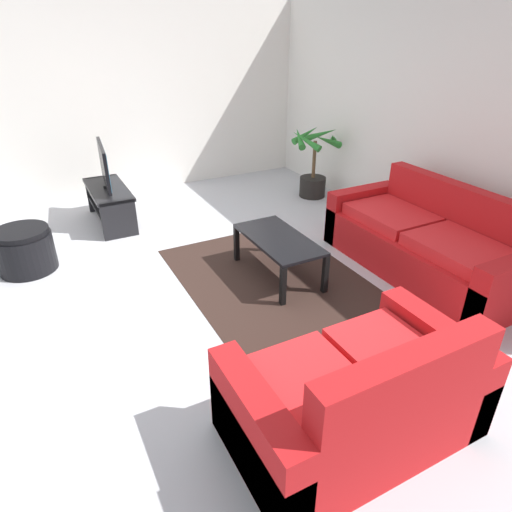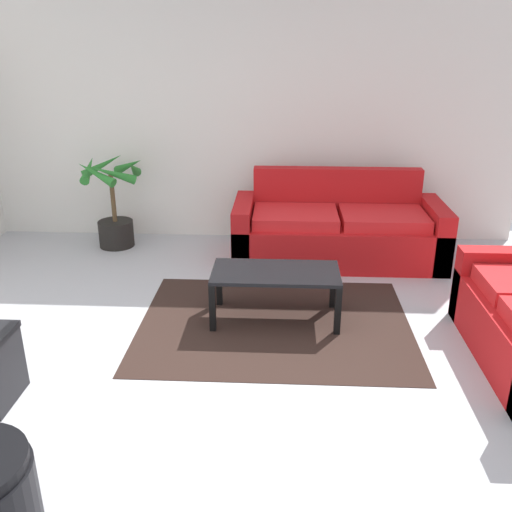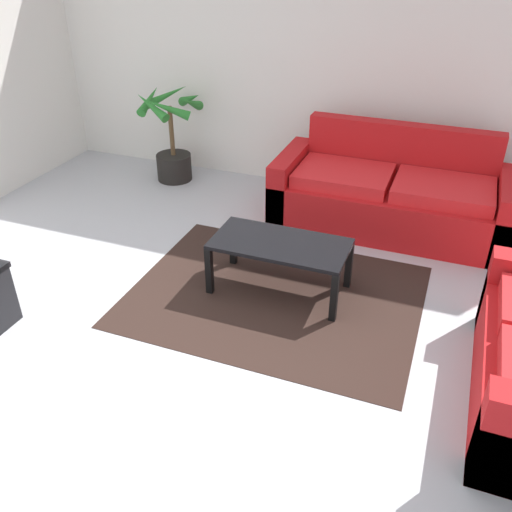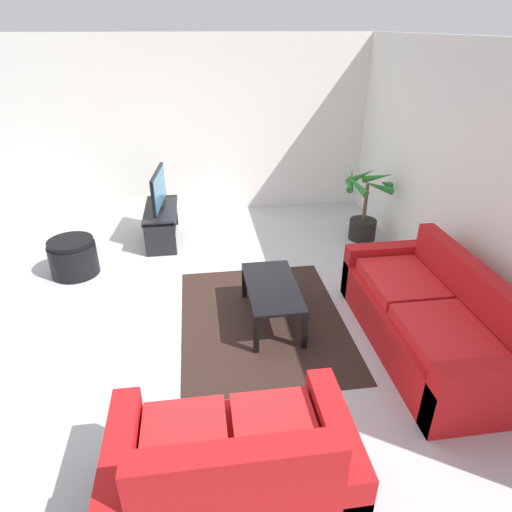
{
  "view_description": "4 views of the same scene",
  "coord_description": "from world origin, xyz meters",
  "views": [
    {
      "loc": [
        3.75,
        -1.15,
        2.33
      ],
      "look_at": [
        0.54,
        0.53,
        0.41
      ],
      "focal_mm": 31.11,
      "sensor_mm": 36.0,
      "label": 1
    },
    {
      "loc": [
        0.38,
        -3.22,
        2.18
      ],
      "look_at": [
        0.17,
        0.87,
        0.57
      ],
      "focal_mm": 38.84,
      "sensor_mm": 36.0,
      "label": 2
    },
    {
      "loc": [
        1.45,
        -2.54,
        2.5
      ],
      "look_at": [
        0.23,
        0.65,
        0.42
      ],
      "focal_mm": 38.74,
      "sensor_mm": 36.0,
      "label": 3
    },
    {
      "loc": [
        4.13,
        0.2,
        2.8
      ],
      "look_at": [
        0.1,
        0.76,
        0.66
      ],
      "focal_mm": 31.09,
      "sensor_mm": 36.0,
      "label": 4
    }
  ],
  "objects": [
    {
      "name": "ground_plane",
      "position": [
        0.0,
        0.0,
        0.0
      ],
      "size": [
        6.6,
        6.6,
        0.0
      ],
      "primitive_type": "plane",
      "color": "#B2B2B7"
    },
    {
      "name": "wall_back",
      "position": [
        0.0,
        3.0,
        1.35
      ],
      "size": [
        6.0,
        0.06,
        2.7
      ],
      "primitive_type": "cube",
      "color": "silver",
      "rests_on": "ground"
    },
    {
      "name": "wall_left",
      "position": [
        -3.0,
        0.0,
        1.35
      ],
      "size": [
        0.06,
        6.0,
        2.7
      ],
      "primitive_type": "cube",
      "color": "silver",
      "rests_on": "ground"
    },
    {
      "name": "couch_main",
      "position": [
        0.95,
        2.28,
        0.3
      ],
      "size": [
        2.15,
        0.9,
        0.9
      ],
      "color": "red",
      "rests_on": "ground"
    },
    {
      "name": "couch_loveseat",
      "position": [
        2.28,
        0.31,
        0.3
      ],
      "size": [
        0.9,
        1.52,
        0.9
      ],
      "color": "red",
      "rests_on": "ground"
    },
    {
      "name": "tv_stand",
      "position": [
        -1.87,
        -0.33,
        0.31
      ],
      "size": [
        1.1,
        0.45,
        0.47
      ],
      "color": "black",
      "rests_on": "ground"
    },
    {
      "name": "tv",
      "position": [
        -1.87,
        -0.33,
        0.76
      ],
      "size": [
        0.9,
        0.14,
        0.55
      ],
      "color": "black",
      "rests_on": "tv_stand"
    },
    {
      "name": "coffee_table",
      "position": [
        0.33,
        0.9,
        0.37
      ],
      "size": [
        1.03,
        0.52,
        0.43
      ],
      "color": "black",
      "rests_on": "ground"
    },
    {
      "name": "area_rug",
      "position": [
        0.33,
        0.8,
        0.0
      ],
      "size": [
        2.2,
        1.7,
        0.01
      ],
      "primitive_type": "cube",
      "color": "black",
      "rests_on": "ground"
    },
    {
      "name": "potted_palm",
      "position": [
        -1.48,
        2.55,
        0.44
      ],
      "size": [
        0.75,
        0.74,
        1.02
      ],
      "color": "black",
      "rests_on": "ground"
    },
    {
      "name": "ottoman",
      "position": [
        -1.0,
        -1.38,
        0.23
      ],
      "size": [
        0.57,
        0.57,
        0.46
      ],
      "color": "black",
      "rests_on": "ground"
    }
  ]
}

